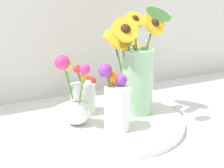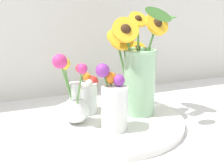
# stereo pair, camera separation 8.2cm
# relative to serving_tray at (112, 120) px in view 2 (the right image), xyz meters

# --- Properties ---
(ground_plane) EXTENTS (6.00, 6.00, 0.00)m
(ground_plane) POSITION_rel_serving_tray_xyz_m (-0.03, -0.02, -0.01)
(ground_plane) COLOR silver
(serving_tray) EXTENTS (0.46, 0.46, 0.02)m
(serving_tray) POSITION_rel_serving_tray_xyz_m (0.00, 0.00, 0.00)
(serving_tray) COLOR white
(serving_tray) RESTS_ON ground_plane
(mason_jar_sunflowers) EXTENTS (0.25, 0.23, 0.36)m
(mason_jar_sunflowers) POSITION_rel_serving_tray_xyz_m (0.10, 0.01, 0.16)
(mason_jar_sunflowers) COLOR #99CC9E
(mason_jar_sunflowers) RESTS_ON serving_tray
(vase_small_center) EXTENTS (0.09, 0.08, 0.19)m
(vase_small_center) POSITION_rel_serving_tray_xyz_m (-0.02, -0.07, 0.09)
(vase_small_center) COLOR white
(vase_small_center) RESTS_ON serving_tray
(vase_bulb_right) EXTENTS (0.11, 0.10, 0.22)m
(vase_bulb_right) POSITION_rel_serving_tray_xyz_m (-0.12, -0.00, 0.09)
(vase_bulb_right) COLOR white
(vase_bulb_right) RESTS_ON serving_tray
(vase_small_back) EXTENTS (0.09, 0.09, 0.16)m
(vase_small_back) POSITION_rel_serving_tray_xyz_m (-0.06, 0.08, 0.07)
(vase_small_back) COLOR white
(vase_small_back) RESTS_ON serving_tray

